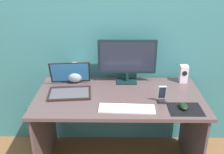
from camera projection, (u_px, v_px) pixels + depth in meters
wall_back at (119, 19)px, 2.30m from camera, size 6.00×0.04×2.50m
desk at (119, 111)px, 2.20m from camera, size 1.36×0.72×0.71m
monitor at (127, 59)px, 2.29m from camera, size 0.51×0.14×0.39m
speaker_right at (183, 74)px, 2.35m from camera, size 0.07×0.08×0.16m
laptop at (70, 86)px, 2.19m from camera, size 0.38×0.37×0.23m
fishbowl at (75, 72)px, 2.36m from camera, size 0.19×0.19×0.19m
keyboard_external at (127, 108)px, 1.94m from camera, size 0.42×0.15×0.01m
mousepad at (185, 109)px, 1.93m from camera, size 0.25×0.20×0.00m
mouse at (184, 106)px, 1.93m from camera, size 0.06×0.10×0.04m
phone_in_dock at (162, 96)px, 2.02m from camera, size 0.06×0.06×0.14m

